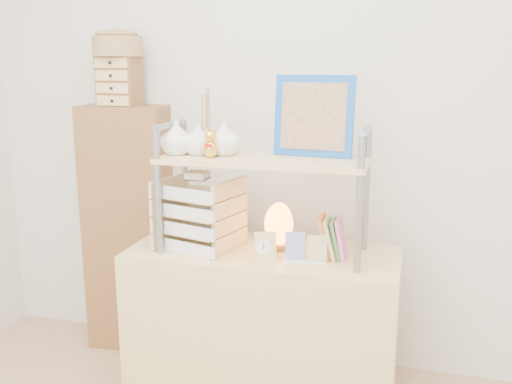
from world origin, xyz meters
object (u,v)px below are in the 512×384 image
salt_lamp (279,225)px  desk (263,328)px  letter_tray (199,218)px  cabinet (129,229)px

salt_lamp → desk: bearing=-133.0°
letter_tray → salt_lamp: size_ratio=1.67×
cabinet → salt_lamp: cabinet is taller
desk → cabinet: (-0.86, 0.37, 0.30)m
desk → cabinet: cabinet is taller
desk → letter_tray: size_ratio=3.40×
cabinet → letter_tray: cabinet is taller
desk → salt_lamp: size_ratio=5.67×
desk → letter_tray: (-0.29, -0.03, 0.52)m
salt_lamp → cabinet: bearing=161.4°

